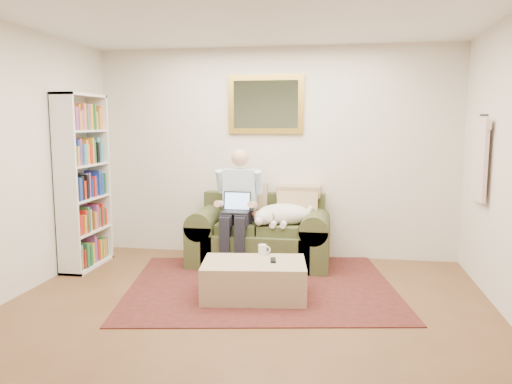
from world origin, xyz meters
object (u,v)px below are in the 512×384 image
(seated_man, at_px, (237,209))
(ottoman, at_px, (254,280))
(coffee_mug, at_px, (262,249))
(laptop, at_px, (236,207))
(bookshelf, at_px, (83,182))
(sleeping_dog, at_px, (284,214))
(sofa, at_px, (260,240))

(seated_man, distance_m, ottoman, 1.21)
(ottoman, relative_size, coffee_mug, 9.79)
(laptop, relative_size, bookshelf, 0.16)
(seated_man, height_order, sleeping_dog, seated_man)
(sofa, xyz_separation_m, seated_man, (-0.24, -0.15, 0.40))
(ottoman, distance_m, coffee_mug, 0.36)
(laptop, height_order, sleeping_dog, laptop)
(bookshelf, bearing_deg, sofa, 12.79)
(sleeping_dog, bearing_deg, bookshelf, -170.80)
(laptop, bearing_deg, coffee_mug, -58.89)
(ottoman, bearing_deg, seated_man, 110.09)
(sofa, height_order, bookshelf, bookshelf)
(seated_man, bearing_deg, sofa, 31.45)
(seated_man, height_order, ottoman, seated_man)
(sofa, relative_size, ottoman, 1.67)
(coffee_mug, distance_m, bookshelf, 2.29)
(sofa, bearing_deg, bookshelf, -167.21)
(laptop, distance_m, ottoman, 1.17)
(sofa, height_order, coffee_mug, sofa)
(laptop, xyz_separation_m, bookshelf, (-1.75, -0.24, 0.28))
(sofa, height_order, ottoman, sofa)
(ottoman, height_order, coffee_mug, coffee_mug)
(laptop, bearing_deg, sofa, 41.02)
(sleeping_dog, xyz_separation_m, ottoman, (-0.16, -1.09, -0.45))
(bookshelf, bearing_deg, laptop, 7.81)
(coffee_mug, bearing_deg, sofa, 100.62)
(seated_man, bearing_deg, ottoman, -69.91)
(laptop, relative_size, coffee_mug, 3.17)
(coffee_mug, bearing_deg, ottoman, -97.58)
(sofa, height_order, sleeping_dog, sofa)
(laptop, distance_m, bookshelf, 1.79)
(ottoman, xyz_separation_m, coffee_mug, (0.04, 0.28, 0.23))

